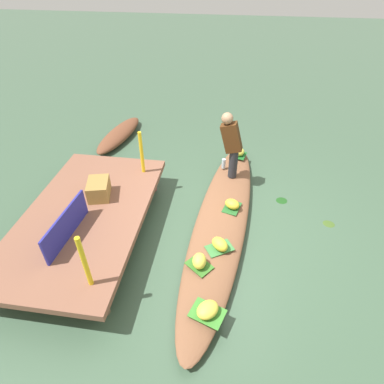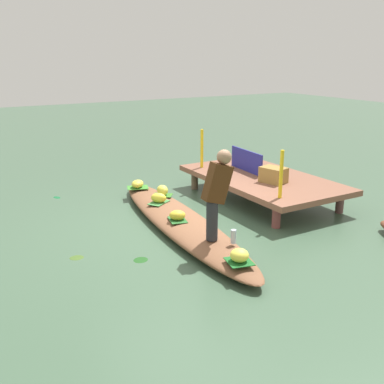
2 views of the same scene
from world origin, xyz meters
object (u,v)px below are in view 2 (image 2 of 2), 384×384
object	(u,v)px
banana_bunch_0	(162,190)
produce_crate	(273,175)
banana_bunch_1	(159,198)
vendor_person	(217,190)
banana_bunch_4	(239,255)
vendor_boat	(179,221)
market_banner	(246,161)
banana_bunch_2	(177,215)
banana_bunch_3	(138,184)
water_bottle	(233,237)

from	to	relation	value
banana_bunch_0	produce_crate	distance (m)	2.02
banana_bunch_1	vendor_person	xyz separation A→B (m)	(1.84, -0.03, 0.62)
banana_bunch_4	vendor_person	xyz separation A→B (m)	(-0.76, 0.16, 0.62)
vendor_boat	banana_bunch_4	bearing A→B (deg)	-0.60
market_banner	banana_bunch_2	bearing A→B (deg)	-57.42
banana_bunch_0	banana_bunch_1	size ratio (longest dim) A/B	0.90
vendor_boat	market_banner	xyz separation A→B (m)	(-1.00, 2.07, 0.56)
banana_bunch_2	vendor_person	distance (m)	1.12
banana_bunch_3	banana_bunch_4	xyz separation A→B (m)	(3.64, -0.25, 0.01)
banana_bunch_3	water_bottle	world-z (taller)	water_bottle
vendor_boat	banana_bunch_1	bearing A→B (deg)	-173.71
banana_bunch_0	produce_crate	size ratio (longest dim) A/B	0.55
banana_bunch_2	vendor_person	xyz separation A→B (m)	(0.92, 0.10, 0.62)
vendor_boat	banana_bunch_0	xyz separation A→B (m)	(-1.06, 0.24, 0.21)
banana_bunch_3	water_bottle	size ratio (longest dim) A/B	1.46
vendor_boat	banana_bunch_0	size ratio (longest dim) A/B	19.54
banana_bunch_2	water_bottle	xyz separation A→B (m)	(1.18, 0.22, 0.02)
water_bottle	banana_bunch_3	bearing A→B (deg)	-179.67
vendor_person	water_bottle	distance (m)	0.67
vendor_boat	water_bottle	distance (m)	1.40
vendor_boat	banana_bunch_2	world-z (taller)	banana_bunch_2
vendor_boat	produce_crate	bearing A→B (deg)	97.79
banana_bunch_3	banana_bunch_1	bearing A→B (deg)	-3.56
banana_bunch_1	banana_bunch_4	bearing A→B (deg)	-4.17
banana_bunch_1	banana_bunch_2	world-z (taller)	banana_bunch_1
vendor_boat	market_banner	distance (m)	2.36
banana_bunch_1	market_banner	bearing A→B (deg)	97.96
banana_bunch_4	produce_crate	world-z (taller)	produce_crate
produce_crate	banana_bunch_1	bearing A→B (deg)	-107.65
banana_bunch_1	vendor_person	size ratio (longest dim) A/B	0.22
vendor_person	banana_bunch_4	bearing A→B (deg)	-11.77
market_banner	banana_bunch_3	bearing A→B (deg)	-106.50
banana_bunch_0	produce_crate	world-z (taller)	produce_crate
banana_bunch_4	vendor_boat	bearing A→B (deg)	173.96
vendor_boat	vendor_person	bearing A→B (deg)	3.34
banana_bunch_1	banana_bunch_3	bearing A→B (deg)	176.44
vendor_boat	vendor_person	world-z (taller)	vendor_person
banana_bunch_3	produce_crate	size ratio (longest dim) A/B	0.64
vendor_boat	banana_bunch_3	bearing A→B (deg)	-176.32
vendor_person	banana_bunch_1	bearing A→B (deg)	179.04
banana_bunch_0	vendor_person	xyz separation A→B (m)	(2.19, -0.28, 0.61)
banana_bunch_0	produce_crate	bearing A→B (deg)	60.54
vendor_boat	banana_bunch_3	size ratio (longest dim) A/B	16.75
banana_bunch_0	banana_bunch_2	bearing A→B (deg)	-16.87
banana_bunch_3	vendor_person	bearing A→B (deg)	-1.90
banana_bunch_3	banana_bunch_4	size ratio (longest dim) A/B	1.22
banana_bunch_1	market_banner	xyz separation A→B (m)	(-0.29, 2.08, 0.36)
vendor_boat	banana_bunch_2	xyz separation A→B (m)	(0.21, -0.15, 0.19)
market_banner	produce_crate	bearing A→B (deg)	-1.54
vendor_boat	vendor_person	xyz separation A→B (m)	(1.13, -0.04, 0.82)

